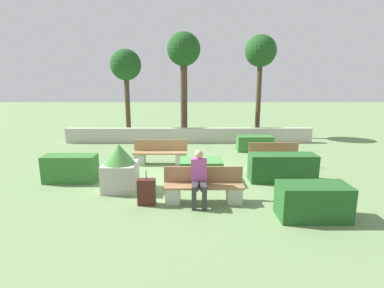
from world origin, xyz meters
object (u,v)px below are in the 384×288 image
at_px(bench_left_side, 275,159).
at_px(bench_right_side, 160,155).
at_px(tree_center_right, 261,54).
at_px(bench_front, 204,189).
at_px(planter_corner_left, 120,168).
at_px(person_seated_man, 199,176).
at_px(suitcase, 147,192).
at_px(tree_center_left, 184,54).
at_px(tree_leftmost, 126,67).

xyz_separation_m(bench_left_side, bench_right_side, (-3.93, 0.54, 0.01)).
bearing_deg(bench_right_side, tree_center_right, 37.60).
bearing_deg(bench_front, planter_corner_left, 159.58).
relative_size(bench_right_side, tree_center_right, 0.37).
xyz_separation_m(bench_right_side, person_seated_man, (1.27, -3.52, 0.40)).
distance_m(bench_left_side, suitcase, 4.94).
bearing_deg(tree_center_right, tree_center_left, 179.16).
height_order(tree_leftmost, tree_center_right, tree_center_right).
height_order(bench_right_side, tree_center_right, tree_center_right).
bearing_deg(planter_corner_left, tree_leftmost, 99.65).
relative_size(bench_front, bench_left_side, 1.16).
distance_m(planter_corner_left, tree_center_right, 10.25).
bearing_deg(person_seated_man, tree_center_left, 93.39).
distance_m(bench_front, tree_leftmost, 9.60).
height_order(bench_right_side, person_seated_man, person_seated_man).
bearing_deg(suitcase, tree_leftmost, 104.07).
distance_m(person_seated_man, suitcase, 1.32).
xyz_separation_m(bench_left_side, suitcase, (-3.92, -3.01, 0.00)).
distance_m(suitcase, tree_center_right, 10.74).
relative_size(bench_front, tree_center_left, 0.37).
distance_m(person_seated_man, tree_leftmost, 9.56).
xyz_separation_m(planter_corner_left, tree_center_right, (5.46, 7.90, 3.59)).
xyz_separation_m(person_seated_man, suitcase, (-1.26, -0.02, -0.40)).
height_order(bench_front, planter_corner_left, planter_corner_left).
bearing_deg(tree_center_right, person_seated_man, -110.69).
relative_size(bench_left_side, suitcase, 2.02).
bearing_deg(suitcase, bench_front, 6.88).
bearing_deg(tree_center_left, planter_corner_left, -101.25).
distance_m(suitcase, tree_leftmost, 9.34).
height_order(bench_front, person_seated_man, person_seated_man).
xyz_separation_m(bench_front, tree_center_right, (3.23, 8.73, 3.88)).
relative_size(suitcase, tree_center_right, 0.16).
bearing_deg(bench_left_side, planter_corner_left, -147.36).
relative_size(person_seated_man, suitcase, 1.56).
height_order(planter_corner_left, tree_leftmost, tree_leftmost).
relative_size(tree_leftmost, tree_center_right, 0.86).
bearing_deg(tree_leftmost, bench_left_side, -42.25).
bearing_deg(person_seated_man, tree_leftmost, 111.77).
xyz_separation_m(bench_left_side, tree_leftmost, (-6.05, 5.49, 3.23)).
distance_m(bench_left_side, tree_center_right, 7.09).
bearing_deg(planter_corner_left, bench_front, -20.42).
bearing_deg(suitcase, bench_right_side, 90.20).
relative_size(bench_left_side, tree_center_right, 0.33).
bearing_deg(person_seated_man, tree_center_right, 69.31).
bearing_deg(bench_front, bench_left_side, 48.21).
bearing_deg(bench_front, tree_leftmost, 112.81).
height_order(bench_left_side, bench_right_side, same).
relative_size(person_seated_man, planter_corner_left, 1.03).
bearing_deg(bench_front, suitcase, -173.12).
distance_m(bench_right_side, tree_center_right, 8.06).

